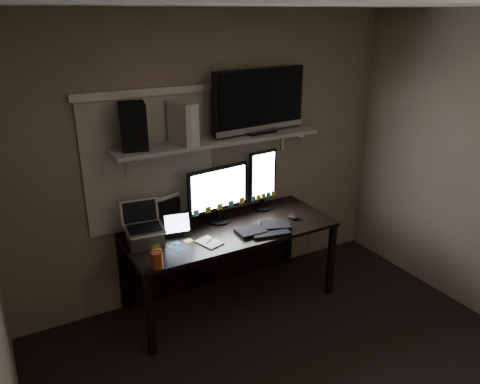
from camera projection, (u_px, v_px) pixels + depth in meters
ceiling at (368, 4)px, 2.21m from camera, size 3.60×3.60×0.00m
back_wall at (210, 159)px, 4.13m from camera, size 3.60×0.00×3.60m
window_blinds at (150, 163)px, 3.85m from camera, size 1.10×0.02×1.10m
desk at (224, 241)px, 4.17m from camera, size 1.80×0.75×0.73m
wall_shelf at (218, 140)px, 3.91m from camera, size 1.80×0.35×0.03m
monitor_landscape at (218, 194)px, 4.04m from camera, size 0.60×0.13×0.52m
monitor_portrait at (262, 180)px, 4.30m from camera, size 0.29×0.08×0.58m
keyboard at (263, 228)px, 3.97m from camera, size 0.52×0.28×0.03m
mouse at (293, 217)px, 4.18m from camera, size 0.10×0.12×0.04m
notepad at (209, 242)px, 3.75m from camera, size 0.20×0.23×0.01m
tablet at (176, 224)px, 3.84m from camera, size 0.25×0.14×0.21m
file_sorter at (166, 212)px, 3.97m from camera, size 0.24×0.16×0.29m
laptop at (144, 225)px, 3.67m from camera, size 0.33×0.28×0.34m
cup at (157, 260)px, 3.38m from camera, size 0.09×0.09×0.12m
sticky_notes at (175, 247)px, 3.68m from camera, size 0.31×0.24×0.00m
tv at (259, 101)px, 3.97m from camera, size 0.92×0.25×0.55m
game_console at (183, 123)px, 3.68m from camera, size 0.17×0.29×0.33m
speaker at (133, 126)px, 3.54m from camera, size 0.24×0.27×0.35m
bottles at (190, 134)px, 3.72m from camera, size 0.25×0.09×0.16m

